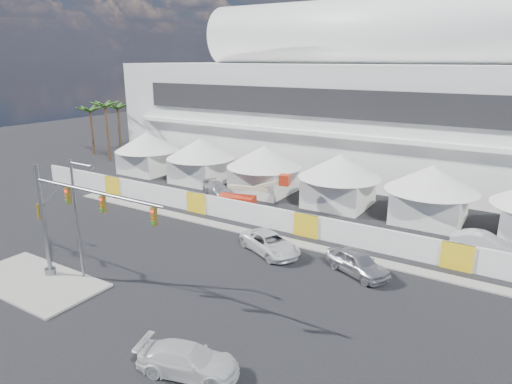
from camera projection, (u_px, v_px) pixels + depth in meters
The scene contains 15 objects.
ground at pixel (129, 287), 30.45m from camera, with size 160.00×160.00×0.00m, color black.
median_island at pixel (34, 281), 31.06m from camera, with size 10.00×5.00×0.15m, color gray.
far_curb at pixel (482, 286), 30.40m from camera, with size 80.00×1.20×0.12m, color gray.
stadium at pixel (423, 102), 57.09m from camera, with size 80.00×24.80×21.98m.
tent_row at pixel (300, 170), 48.82m from camera, with size 53.40×8.40×5.40m.
hoarding_fence at pixel (307, 225), 38.90m from camera, with size 70.00×0.25×2.00m, color white.
palm_cluster at pixel (118, 112), 69.57m from camera, with size 10.60×10.60×8.55m.
sedan_silver at pixel (357, 263), 32.11m from camera, with size 5.02×2.02×1.71m, color #ADACB1.
pickup_curb at pixel (270, 243), 35.61m from camera, with size 5.64×2.60×1.57m, color silver.
pickup_near at pixel (188, 360), 21.91m from camera, with size 5.02×2.04×1.46m, color silver.
lot_car_a at pixel (483, 243), 35.71m from camera, with size 4.81×1.68×1.58m, color silver.
lot_car_c at pixel (218, 189), 50.62m from camera, with size 4.90×1.99×1.42m, color silver.
traffic_mast at pixel (65, 221), 29.56m from camera, with size 11.60×0.76×7.83m.
streetlight_median at pixel (78, 212), 30.16m from camera, with size 2.29×0.23×8.28m.
boom_lift at pixel (242, 198), 46.30m from camera, with size 7.69×2.55×3.80m.
Camera 1 is at (21.76, -18.74, 14.67)m, focal length 32.00 mm.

